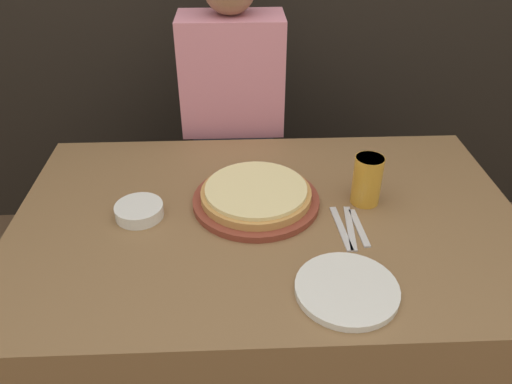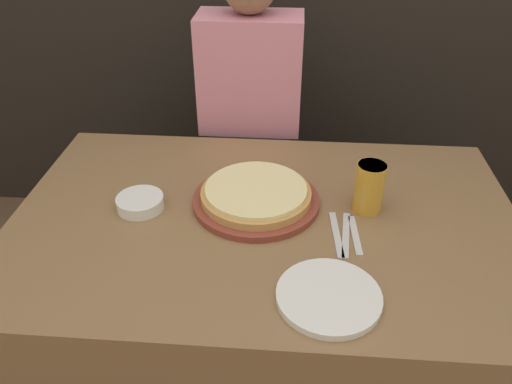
# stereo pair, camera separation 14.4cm
# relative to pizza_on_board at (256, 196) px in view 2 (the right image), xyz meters

# --- Properties ---
(ground_plane) EXTENTS (12.00, 12.00, 0.00)m
(ground_plane) POSITION_rel_pizza_on_board_xyz_m (0.03, -0.06, -0.73)
(ground_plane) COLOR brown
(dining_table) EXTENTS (1.44, 0.92, 0.71)m
(dining_table) POSITION_rel_pizza_on_board_xyz_m (0.03, -0.06, -0.38)
(dining_table) COLOR olive
(dining_table) RESTS_ON ground_plane
(pizza_on_board) EXTENTS (0.37, 0.37, 0.06)m
(pizza_on_board) POSITION_rel_pizza_on_board_xyz_m (0.00, 0.00, 0.00)
(pizza_on_board) COLOR brown
(pizza_on_board) RESTS_ON dining_table
(beer_glass) EXTENTS (0.08, 0.08, 0.15)m
(beer_glass) POSITION_rel_pizza_on_board_xyz_m (0.32, -0.00, 0.06)
(beer_glass) COLOR gold
(beer_glass) RESTS_ON dining_table
(dinner_plate) EXTENTS (0.24, 0.24, 0.02)m
(dinner_plate) POSITION_rel_pizza_on_board_xyz_m (0.20, -0.37, -0.02)
(dinner_plate) COLOR white
(dinner_plate) RESTS_ON dining_table
(side_bowl) EXTENTS (0.14, 0.14, 0.04)m
(side_bowl) POSITION_rel_pizza_on_board_xyz_m (-0.33, -0.05, -0.01)
(side_bowl) COLOR white
(side_bowl) RESTS_ON dining_table
(fork) EXTENTS (0.03, 0.19, 0.00)m
(fork) POSITION_rel_pizza_on_board_xyz_m (0.23, -0.13, -0.02)
(fork) COLOR silver
(fork) RESTS_ON dining_table
(dinner_knife) EXTENTS (0.04, 0.19, 0.00)m
(dinner_knife) POSITION_rel_pizza_on_board_xyz_m (0.25, -0.13, -0.02)
(dinner_knife) COLOR silver
(dinner_knife) RESTS_ON dining_table
(spoon) EXTENTS (0.03, 0.17, 0.00)m
(spoon) POSITION_rel_pizza_on_board_xyz_m (0.28, -0.13, -0.02)
(spoon) COLOR silver
(spoon) RESTS_ON dining_table
(diner_person) EXTENTS (0.37, 0.20, 1.28)m
(diner_person) POSITION_rel_pizza_on_board_xyz_m (-0.06, 0.55, -0.10)
(diner_person) COLOR #33333D
(diner_person) RESTS_ON ground_plane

